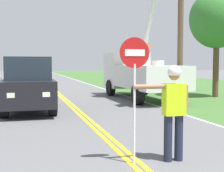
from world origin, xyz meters
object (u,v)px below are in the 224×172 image
Objects in this scene: stop_sign_paddle at (134,72)px; utility_bucket_truck at (139,72)px; utility_pole_near at (181,20)px; roadside_tree_verge at (217,19)px; oncoming_suv_nearest at (28,84)px; flagger_worker at (173,107)px.

utility_bucket_truck reaches higher than stop_sign_paddle.
stop_sign_paddle is 11.12m from utility_bucket_truck.
stop_sign_paddle is 10.68m from utility_pole_near.
roadside_tree_verge is (4.37, -0.47, 2.84)m from utility_bucket_truck.
utility_bucket_truck is at bearing 173.89° from roadside_tree_verge.
oncoming_suv_nearest is 8.04m from utility_pole_near.
stop_sign_paddle is at bearing -110.52° from utility_bucket_truck.
flagger_worker is 0.27× the size of utility_bucket_truck.
utility_pole_near is at bearing 11.99° from oncoming_suv_nearest.
utility_pole_near is 1.29× the size of roadside_tree_verge.
oncoming_suv_nearest is at bearing -168.01° from utility_pole_near.
oncoming_suv_nearest is at bearing 109.39° from flagger_worker.
roadside_tree_verge is at bearing 50.27° from stop_sign_paddle.
flagger_worker is 12.89m from roadside_tree_verge.
utility_pole_near is at bearing 58.13° from stop_sign_paddle.
utility_bucket_truck is 1.16× the size of roadside_tree_verge.
flagger_worker is at bearing -118.07° from utility_pole_near.
stop_sign_paddle is 0.34× the size of utility_bucket_truck.
stop_sign_paddle is (-0.77, 0.03, 0.66)m from flagger_worker.
utility_bucket_truck is 3.40m from utility_pole_near.
oncoming_suv_nearest is at bearing -151.43° from utility_bucket_truck.
flagger_worker is 10.91m from utility_bucket_truck.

